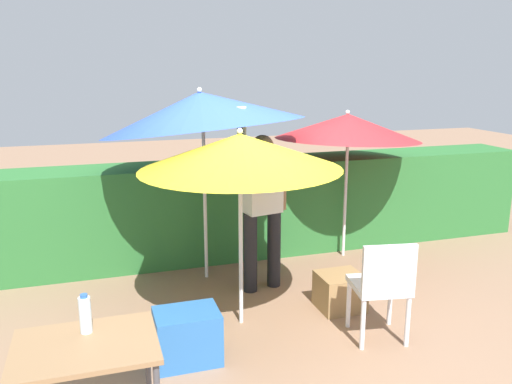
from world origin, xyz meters
TOP-DOWN VIEW (x-y plane):
  - ground_plane at (0.00, 0.00)m, footprint 24.00×24.00m
  - hedge_row at (0.00, 1.66)m, footprint 8.00×0.70m
  - umbrella_rainbow at (-0.27, -0.10)m, footprint 1.72×1.72m
  - umbrella_orange at (-0.36, 1.01)m, footprint 2.11×2.10m
  - umbrella_yellow at (1.39, 1.19)m, footprint 1.70×1.69m
  - person_vendor at (0.15, 0.56)m, footprint 0.56×0.29m
  - chair_plastic at (0.75, -0.75)m, footprint 0.51×0.51m
  - cooler_box at (-0.84, -0.58)m, footprint 0.50×0.37m
  - crate_cardboard at (0.71, -0.11)m, footprint 0.41×0.38m
  - folding_table at (-1.56, -1.43)m, footprint 0.80×0.60m
  - bottle_water at (-1.55, -1.29)m, footprint 0.07×0.07m

SIDE VIEW (x-z plane):
  - ground_plane at x=0.00m, z-range 0.00..0.00m
  - crate_cardboard at x=0.71m, z-range 0.00..0.34m
  - cooler_box at x=-0.84m, z-range 0.00..0.42m
  - chair_plastic at x=0.75m, z-range 0.07..0.96m
  - hedge_row at x=0.00m, z-range 0.00..1.14m
  - folding_table at x=-1.56m, z-range 0.28..1.01m
  - bottle_water at x=-1.55m, z-range 0.73..0.97m
  - person_vendor at x=0.15m, z-range -0.01..1.87m
  - umbrella_rainbow at x=-0.27m, z-range 0.68..2.43m
  - umbrella_yellow at x=1.39m, z-range 0.68..2.45m
  - umbrella_orange at x=-0.36m, z-range 0.72..2.91m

